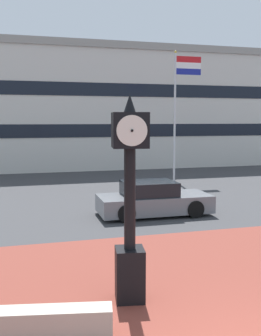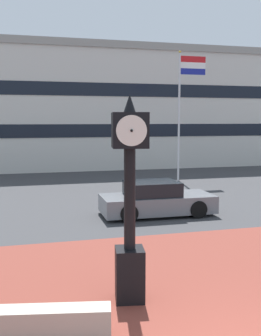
% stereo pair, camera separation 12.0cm
% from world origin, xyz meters
% --- Properties ---
extents(plaza_brick_paving, '(44.00, 11.19, 0.01)m').
position_xyz_m(plaza_brick_paving, '(0.00, 1.59, 0.00)').
color(plaza_brick_paving, brown).
rests_on(plaza_brick_paving, ground).
extents(planter_wall, '(3.22, 0.99, 0.50)m').
position_xyz_m(planter_wall, '(-3.44, 2.12, 0.25)').
color(planter_wall, '#ADA393').
rests_on(planter_wall, ground).
extents(street_clock, '(0.76, 0.80, 4.04)m').
position_xyz_m(street_clock, '(-1.24, 3.01, 1.98)').
color(street_clock, black).
rests_on(street_clock, ground).
extents(car_street_mid, '(4.20, 1.88, 1.28)m').
position_xyz_m(car_street_mid, '(1.50, 9.70, 0.57)').
color(car_street_mid, slate).
rests_on(car_street_mid, ground).
extents(flagpole_primary, '(1.66, 0.14, 7.46)m').
position_xyz_m(flagpole_primary, '(5.68, 17.54, 4.51)').
color(flagpole_primary, silver).
rests_on(flagpole_primary, ground).
extents(civic_building, '(27.44, 12.31, 8.95)m').
position_xyz_m(civic_building, '(3.72, 29.16, 4.48)').
color(civic_building, beige).
rests_on(civic_building, ground).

